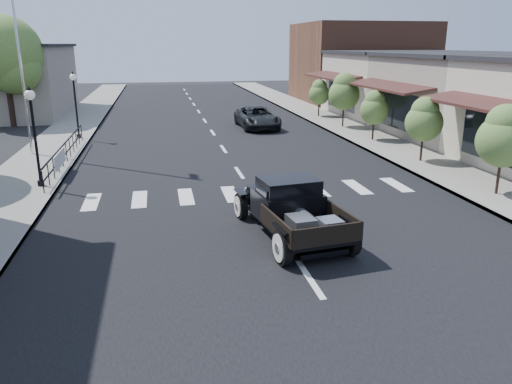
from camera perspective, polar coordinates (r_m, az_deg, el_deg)
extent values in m
plane|color=black|center=(14.33, 2.62, -4.70)|extent=(120.00, 120.00, 0.00)
cube|color=black|center=(28.62, -4.53, 6.09)|extent=(14.00, 80.00, 0.02)
cube|color=gray|center=(28.91, -21.57, 5.22)|extent=(3.00, 80.00, 0.15)
cube|color=gray|center=(30.75, 11.51, 6.67)|extent=(3.00, 80.00, 0.15)
cube|color=gray|center=(31.85, 24.19, 9.86)|extent=(10.00, 9.00, 4.50)
cube|color=#B5AA99|center=(39.53, 16.69, 11.64)|extent=(10.00, 9.00, 4.50)
cube|color=brown|center=(48.73, 11.82, 14.26)|extent=(11.00, 10.00, 7.00)
cylinder|color=silver|center=(25.71, -25.99, 18.41)|extent=(0.12, 0.12, 13.14)
imported|color=black|center=(32.07, 0.15, 8.48)|extent=(2.39, 4.92, 1.35)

